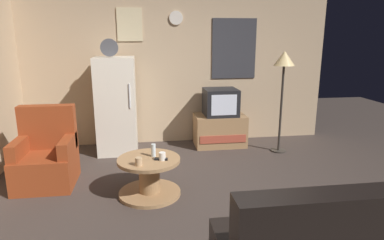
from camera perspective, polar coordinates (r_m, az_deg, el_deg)
The scene contains 12 objects.
ground_plane at distance 3.74m, azimuth 1.27°, elevation -14.64°, with size 12.00×12.00×0.00m, color #3D332D.
wall_with_art at distance 5.73m, azimuth -2.67°, elevation 10.09°, with size 5.20×0.12×2.80m.
fridge at distance 5.34m, azimuth -12.79°, elevation 2.45°, with size 0.60×0.62×1.77m.
tv_stand at distance 5.65m, azimuth 4.75°, elevation -1.75°, with size 0.84×0.53×0.53m.
crt_tv at distance 5.54m, azimuth 4.90°, elevation 3.07°, with size 0.54×0.51×0.44m.
standing_lamp at distance 5.31m, azimuth 15.43°, elevation 8.83°, with size 0.32×0.32×1.59m.
coffee_table at distance 3.94m, azimuth -7.30°, elevation -9.57°, with size 0.72×0.72×0.45m.
wine_glass at distance 3.89m, azimuth -6.60°, elevation -5.16°, with size 0.05×0.05×0.15m, color silver.
mug_ceramic_white at distance 3.78m, azimuth -5.12°, elevation -6.18°, with size 0.08×0.08×0.09m, color silver.
mug_ceramic_tan at distance 3.66m, azimuth -9.10°, elevation -7.02°, with size 0.08×0.08×0.09m, color tan.
remote_control at distance 3.79m, azimuth -5.31°, elevation -6.66°, with size 0.15×0.04×0.02m, color black.
armchair at distance 4.54m, azimuth -23.64°, elevation -5.91°, with size 0.68×0.68×0.96m.
Camera 1 is at (-0.55, -3.24, 1.80)m, focal length 31.20 mm.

